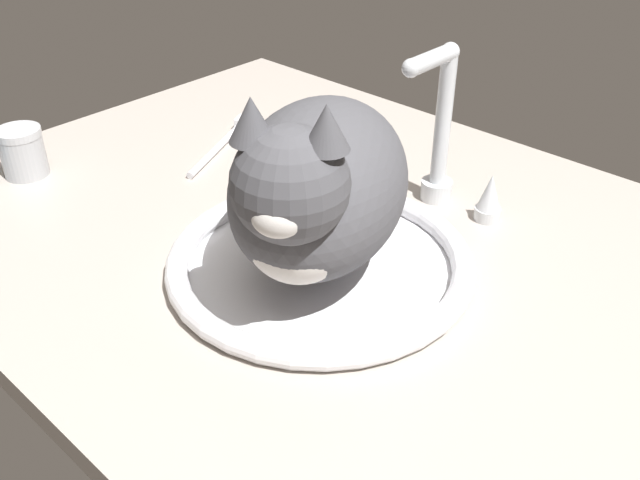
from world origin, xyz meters
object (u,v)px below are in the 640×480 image
at_px(faucet, 438,145).
at_px(toothbrush, 220,145).
at_px(cat, 315,187).
at_px(metal_jar, 23,152).
at_px(sink_basin, 320,262).

height_order(faucet, toothbrush, faucet).
distance_m(cat, toothbrush, 0.37).
xyz_separation_m(metal_jar, toothbrush, (0.13, 0.23, -0.03)).
height_order(sink_basin, metal_jar, metal_jar).
distance_m(faucet, metal_jar, 0.55).
xyz_separation_m(sink_basin, cat, (0.01, -0.02, 0.10)).
height_order(cat, metal_jar, cat).
bearing_deg(metal_jar, faucet, 35.56).
bearing_deg(toothbrush, cat, -23.59).
relative_size(cat, metal_jar, 5.06).
distance_m(sink_basin, toothbrush, 0.34).
bearing_deg(cat, faucet, 92.35).
xyz_separation_m(faucet, cat, (0.01, -0.23, 0.04)).
bearing_deg(cat, sink_basin, 118.83).
bearing_deg(metal_jar, sink_basin, 13.52).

